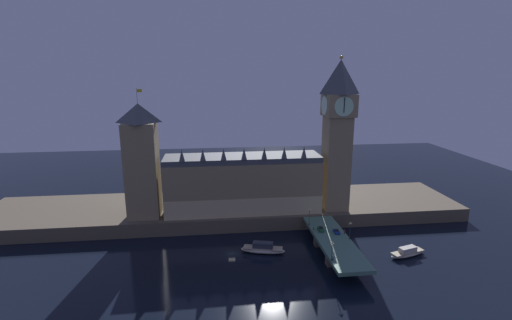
% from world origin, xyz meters
% --- Properties ---
extents(ground_plane, '(400.00, 400.00, 0.00)m').
position_xyz_m(ground_plane, '(0.00, 0.00, 0.00)').
color(ground_plane, black).
extents(embankment, '(220.00, 42.00, 6.11)m').
position_xyz_m(embankment, '(0.00, 39.00, 3.05)').
color(embankment, brown).
rests_on(embankment, ground_plane).
extents(parliament_hall, '(68.32, 17.69, 30.32)m').
position_xyz_m(parliament_hall, '(6.81, 29.15, 18.73)').
color(parliament_hall, '#8E7A56').
rests_on(parliament_hall, embankment).
extents(clock_tower, '(13.14, 13.25, 67.81)m').
position_xyz_m(clock_tower, '(48.49, 26.86, 41.94)').
color(clock_tower, '#8E7A56').
rests_on(clock_tower, embankment).
extents(victoria_tower, '(13.43, 13.43, 54.56)m').
position_xyz_m(victoria_tower, '(-36.09, 28.08, 30.52)').
color(victoria_tower, '#8E7A56').
rests_on(victoria_tower, embankment).
extents(bridge, '(12.51, 46.00, 5.93)m').
position_xyz_m(bridge, '(38.30, -5.00, 4.41)').
color(bridge, '#4C7560').
rests_on(bridge, ground_plane).
extents(car_northbound_lead, '(1.91, 3.81, 1.56)m').
position_xyz_m(car_northbound_lead, '(35.55, 3.52, 6.66)').
color(car_northbound_lead, '#235633').
rests_on(car_northbound_lead, bridge).
extents(car_southbound_trail, '(1.95, 3.87, 1.33)m').
position_xyz_m(car_southbound_trail, '(41.05, 0.80, 6.55)').
color(car_southbound_trail, navy).
rests_on(car_southbound_trail, bridge).
extents(pedestrian_near_rail, '(0.38, 0.38, 1.82)m').
position_xyz_m(pedestrian_near_rail, '(32.79, -20.06, 6.90)').
color(pedestrian_near_rail, black).
rests_on(pedestrian_near_rail, bridge).
extents(pedestrian_mid_walk, '(0.38, 0.38, 1.80)m').
position_xyz_m(pedestrian_mid_walk, '(43.80, -0.61, 6.89)').
color(pedestrian_mid_walk, black).
rests_on(pedestrian_mid_walk, bridge).
extents(pedestrian_far_rail, '(0.38, 0.38, 1.59)m').
position_xyz_m(pedestrian_far_rail, '(32.79, 4.32, 6.76)').
color(pedestrian_far_rail, black).
rests_on(pedestrian_far_rail, bridge).
extents(street_lamp_near, '(1.34, 0.60, 6.59)m').
position_xyz_m(street_lamp_near, '(32.39, -19.72, 10.05)').
color(street_lamp_near, '#2D3333').
rests_on(street_lamp_near, bridge).
extents(street_lamp_mid, '(1.34, 0.60, 6.74)m').
position_xyz_m(street_lamp_mid, '(44.20, -5.00, 10.15)').
color(street_lamp_mid, '#2D3333').
rests_on(street_lamp_mid, bridge).
extents(street_lamp_far, '(1.34, 0.60, 7.00)m').
position_xyz_m(street_lamp_far, '(32.39, 9.72, 10.31)').
color(street_lamp_far, '#2D3333').
rests_on(street_lamp_far, bridge).
extents(boat_upstream, '(17.54, 8.73, 4.23)m').
position_xyz_m(boat_upstream, '(11.83, -0.61, 1.55)').
color(boat_upstream, '#B2A893').
rests_on(boat_upstream, ground_plane).
extents(boat_downstream, '(15.69, 8.32, 3.48)m').
position_xyz_m(boat_downstream, '(65.42, -9.35, 1.27)').
color(boat_downstream, '#B2A893').
rests_on(boat_downstream, ground_plane).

